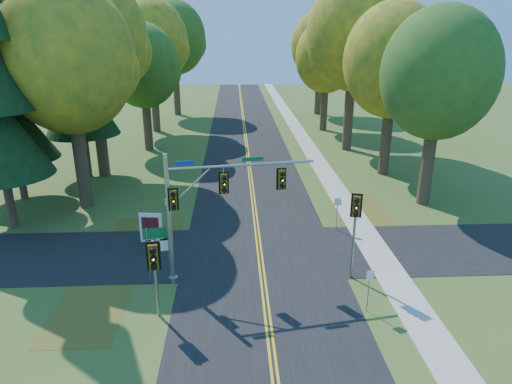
{
  "coord_description": "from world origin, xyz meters",
  "views": [
    {
      "loc": [
        -1.25,
        -19.71,
        11.18
      ],
      "look_at": [
        -0.16,
        2.56,
        3.2
      ],
      "focal_mm": 32.0,
      "sensor_mm": 36.0,
      "label": 1
    }
  ],
  "objects_px": {
    "east_signal_pole": "(356,215)",
    "traffic_mast": "(207,200)",
    "route_sign_cluster": "(158,243)",
    "info_kiosk": "(151,228)"
  },
  "relations": [
    {
      "from": "east_signal_pole",
      "to": "route_sign_cluster",
      "type": "distance_m",
      "value": 9.06
    },
    {
      "from": "traffic_mast",
      "to": "route_sign_cluster",
      "type": "xyz_separation_m",
      "value": [
        -2.27,
        -0.15,
        -2.02
      ]
    },
    {
      "from": "east_signal_pole",
      "to": "traffic_mast",
      "type": "bearing_deg",
      "value": -169.21
    },
    {
      "from": "route_sign_cluster",
      "to": "east_signal_pole",
      "type": "bearing_deg",
      "value": -11.4
    },
    {
      "from": "east_signal_pole",
      "to": "route_sign_cluster",
      "type": "bearing_deg",
      "value": -167.32
    },
    {
      "from": "east_signal_pole",
      "to": "info_kiosk",
      "type": "bearing_deg",
      "value": 170.26
    },
    {
      "from": "route_sign_cluster",
      "to": "traffic_mast",
      "type": "bearing_deg",
      "value": -5.83
    },
    {
      "from": "traffic_mast",
      "to": "info_kiosk",
      "type": "bearing_deg",
      "value": 120.17
    },
    {
      "from": "east_signal_pole",
      "to": "info_kiosk",
      "type": "relative_size",
      "value": 2.53
    },
    {
      "from": "info_kiosk",
      "to": "east_signal_pole",
      "type": "bearing_deg",
      "value": -16.46
    }
  ]
}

